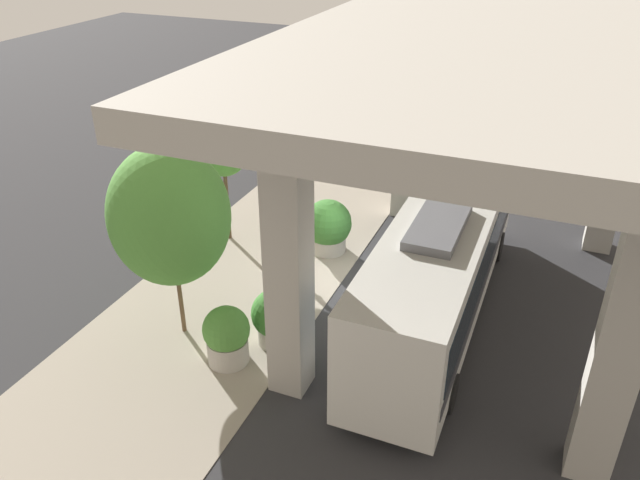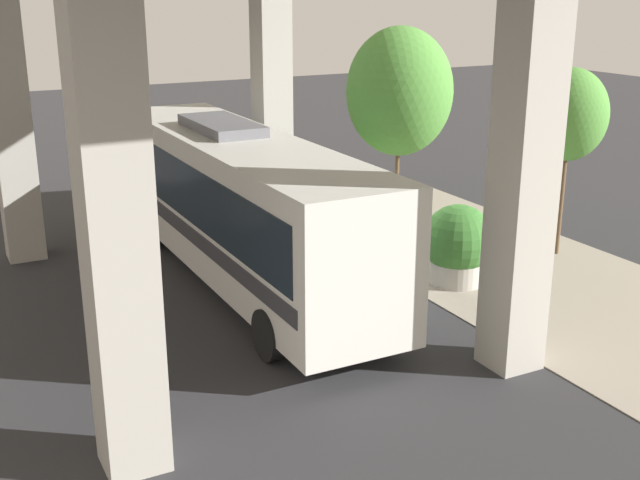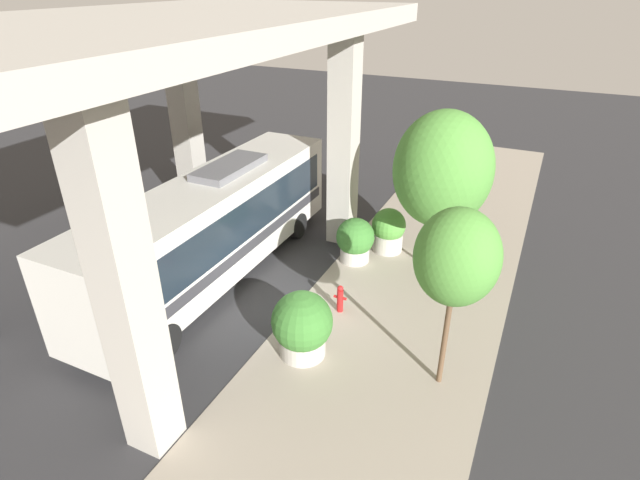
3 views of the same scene
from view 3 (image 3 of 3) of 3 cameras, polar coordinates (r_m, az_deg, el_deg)
The scene contains 10 objects.
ground_plane at distance 15.36m, azimuth -3.57°, elevation -8.49°, with size 80.00×80.00×0.00m, color #2D2D30.
sidewalk_strip at distance 14.43m, azimuth 7.18°, elevation -11.43°, with size 6.00×40.00×0.02m.
overpass at distance 14.88m, azimuth -18.92°, elevation 18.92°, with size 9.40×18.52×8.21m.
bus at distance 16.57m, azimuth -12.04°, elevation 1.86°, with size 2.55×11.37×3.67m.
fire_hydrant at distance 15.21m, azimuth 2.31°, elevation -6.70°, with size 0.40×0.19×0.92m.
planter_front at distance 17.70m, azimuth 4.03°, elevation -0.03°, with size 1.36×1.36×1.64m.
planter_middle at distance 13.37m, azimuth -2.06°, elevation -9.75°, with size 1.64×1.64×1.90m.
planter_back at distance 18.49m, azimuth 7.82°, elevation 1.12°, with size 1.24×1.24×1.67m.
street_tree_near at distance 16.39m, azimuth 13.85°, elevation 7.80°, with size 3.15×3.15×5.58m.
street_tree_far at distance 11.39m, azimuth 15.37°, elevation -1.97°, with size 1.92×1.92×4.79m.
Camera 3 is at (-6.10, 10.75, 9.12)m, focal length 28.00 mm.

